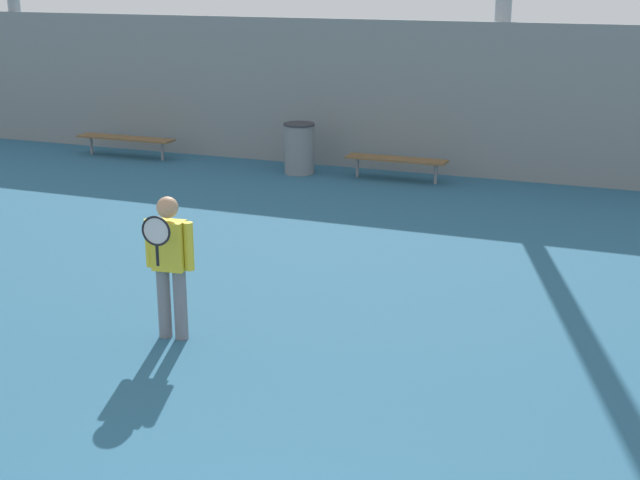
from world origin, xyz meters
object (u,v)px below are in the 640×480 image
object	(u,v)px
trash_bin	(299,148)
bench_courtside_near	(396,160)
bench_courtside_far	(126,139)
tennis_player	(170,260)

from	to	relation	value
trash_bin	bench_courtside_near	bearing A→B (deg)	2.88
bench_courtside_far	trash_bin	world-z (taller)	trash_bin
bench_courtside_near	trash_bin	xyz separation A→B (m)	(-1.89, -0.09, 0.10)
bench_courtside_far	tennis_player	bearing A→B (deg)	-54.09
trash_bin	bench_courtside_far	bearing A→B (deg)	178.62
bench_courtside_near	trash_bin	size ratio (longest dim) A/B	1.95
bench_courtside_near	bench_courtside_far	world-z (taller)	same
tennis_player	trash_bin	world-z (taller)	tennis_player
tennis_player	trash_bin	size ratio (longest dim) A/B	1.60
bench_courtside_near	bench_courtside_far	distance (m)	5.82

